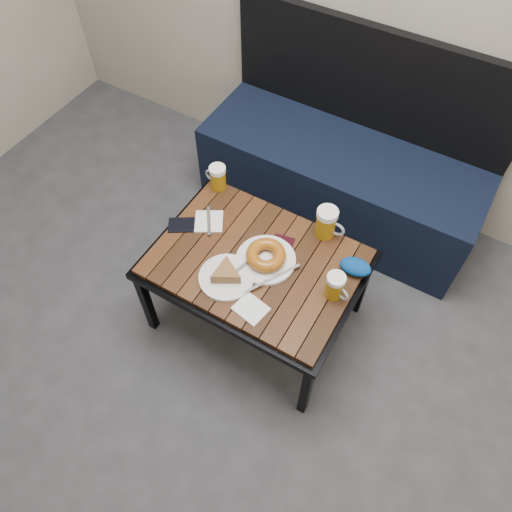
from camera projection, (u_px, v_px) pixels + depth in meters
The scene contains 13 objects.
room_shell at pixel (164, 1), 0.68m from camera, with size 4.00×4.00×4.00m.
bench at pixel (342, 173), 2.54m from camera, with size 1.40×0.50×0.95m.
cafe_table at pixel (256, 266), 2.02m from camera, with size 0.84×0.62×0.47m.
beer_mug_left at pixel (218, 177), 2.17m from camera, with size 0.11×0.07×0.12m.
beer_mug_centre at pixel (327, 223), 2.01m from camera, with size 0.13×0.09×0.14m.
beer_mug_right at pixel (335, 286), 1.85m from camera, with size 0.11×0.09×0.12m.
plate_pie at pixel (226, 275), 1.92m from camera, with size 0.22×0.22×0.06m.
plate_bagel at pixel (266, 257), 1.96m from camera, with size 0.25×0.30×0.07m.
napkin_left at pixel (209, 221), 2.10m from camera, with size 0.16×0.16×0.01m.
napkin_right at pixel (251, 309), 1.86m from camera, with size 0.13×0.12×0.01m.
passport_navy at pixel (181, 225), 2.09m from camera, with size 0.08×0.11×0.01m, color black.
passport_burgundy at pixel (281, 247), 2.02m from camera, with size 0.09×0.12×0.01m, color black.
knit_pouch at pixel (355, 267), 1.94m from camera, with size 0.13×0.08×0.05m, color #050B8B.
Camera 1 is at (0.45, -0.02, 2.10)m, focal length 35.00 mm.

